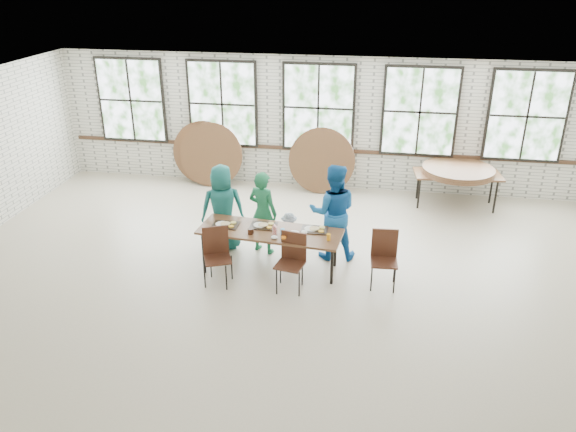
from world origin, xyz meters
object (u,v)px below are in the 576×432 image
at_px(chair_near_right, 292,256).
at_px(chair_near_left, 217,251).
at_px(dining_table, 270,233).
at_px(storage_table, 457,176).

bearing_deg(chair_near_right, chair_near_left, -168.44).
distance_m(dining_table, chair_near_right, 0.68).
bearing_deg(storage_table, chair_near_right, -132.55).
xyz_separation_m(dining_table, chair_near_left, (-0.78, -0.51, -0.13)).
distance_m(dining_table, storage_table, 4.78).
bearing_deg(chair_near_left, storage_table, 20.57).
height_order(dining_table, chair_near_left, chair_near_left).
relative_size(dining_table, chair_near_left, 2.60).
distance_m(chair_near_left, chair_near_right, 1.24).
xyz_separation_m(dining_table, storage_table, (3.38, 3.38, -0.00)).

